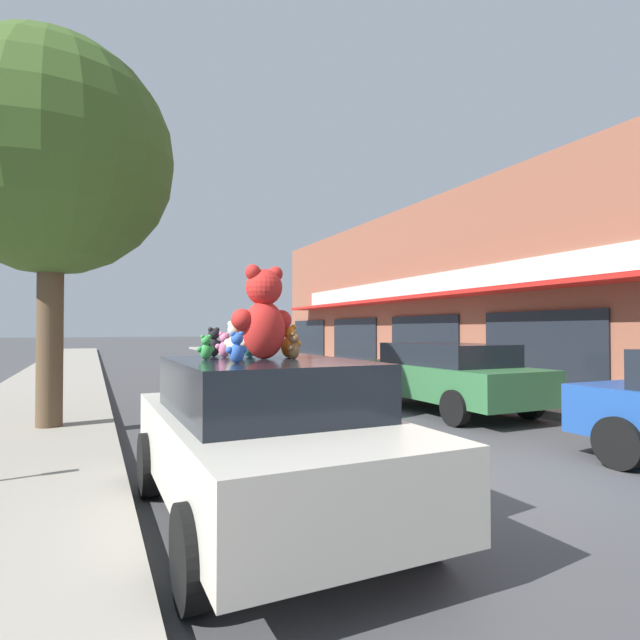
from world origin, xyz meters
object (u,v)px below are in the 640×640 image
at_px(teddy_bear_orange, 289,342).
at_px(teddy_bear_giant, 264,314).
at_px(teddy_bear_blue, 237,348).
at_px(teddy_bear_black, 214,342).
at_px(teddy_bear_green, 206,348).
at_px(teddy_bear_brown, 294,346).
at_px(teddy_bear_teal, 250,342).
at_px(street_tree, 52,158).
at_px(plush_art_car, 265,435).
at_px(teddy_bear_pink, 225,345).
at_px(teddy_bear_cream, 235,341).
at_px(parked_car_far_center, 446,374).
at_px(teddy_bear_white, 239,345).

bearing_deg(teddy_bear_orange, teddy_bear_giant, 46.99).
bearing_deg(teddy_bear_blue, teddy_bear_black, -104.49).
distance_m(teddy_bear_green, teddy_bear_brown, 0.87).
bearing_deg(teddy_bear_teal, teddy_bear_giant, 69.26).
xyz_separation_m(teddy_bear_green, teddy_bear_brown, (0.84, -0.21, 0.01)).
height_order(teddy_bear_brown, street_tree, street_tree).
relative_size(plush_art_car, street_tree, 0.59).
distance_m(teddy_bear_giant, teddy_bear_orange, 0.45).
height_order(teddy_bear_teal, street_tree, street_tree).
relative_size(teddy_bear_giant, teddy_bear_blue, 3.36).
bearing_deg(plush_art_car, teddy_bear_green, 155.21).
xyz_separation_m(teddy_bear_teal, teddy_bear_pink, (-0.26, 0.06, -0.03)).
bearing_deg(teddy_bear_pink, teddy_bear_cream, 97.66).
xyz_separation_m(teddy_bear_green, teddy_bear_pink, (0.28, 0.39, 0.01)).
height_order(teddy_bear_green, teddy_bear_black, teddy_bear_black).
xyz_separation_m(teddy_bear_cream, parked_car_far_center, (6.03, 4.23, -0.91)).
xyz_separation_m(teddy_bear_black, teddy_bear_cream, (0.09, -0.58, 0.03)).
distance_m(teddy_bear_cream, street_tree, 6.28).
bearing_deg(plush_art_car, parked_car_far_center, 36.97).
bearing_deg(parked_car_far_center, teddy_bear_orange, -142.34).
xyz_separation_m(teddy_bear_blue, teddy_bear_cream, (0.15, 0.61, 0.05)).
distance_m(plush_art_car, teddy_bear_orange, 1.00).
distance_m(plush_art_car, teddy_bear_giant, 1.19).
relative_size(teddy_bear_blue, teddy_bear_white, 1.01).
bearing_deg(teddy_bear_teal, teddy_bear_blue, 44.38).
relative_size(plush_art_car, teddy_bear_cream, 10.50).
relative_size(plush_art_car, teddy_bear_white, 14.50).
height_order(plush_art_car, teddy_bear_cream, teddy_bear_cream).
height_order(teddy_bear_giant, street_tree, street_tree).
bearing_deg(parked_car_far_center, teddy_bear_black, -149.23).
bearing_deg(teddy_bear_giant, teddy_bear_brown, 146.31).
relative_size(teddy_bear_cream, parked_car_far_center, 0.08).
xyz_separation_m(teddy_bear_giant, teddy_bear_blue, (-0.41, -0.50, -0.32)).
bearing_deg(parked_car_far_center, teddy_bear_giant, -143.10).
relative_size(plush_art_car, parked_car_far_center, 0.86).
height_order(teddy_bear_cream, teddy_bear_white, teddy_bear_cream).
bearing_deg(parked_car_far_center, plush_art_car, -142.42).
height_order(teddy_bear_blue, teddy_bear_brown, teddy_bear_blue).
bearing_deg(teddy_bear_teal, teddy_bear_cream, 30.39).
distance_m(teddy_bear_green, teddy_bear_pink, 0.48).
bearing_deg(teddy_bear_brown, teddy_bear_green, -56.07).
bearing_deg(street_tree, teddy_bear_giant, -66.56).
bearing_deg(teddy_bear_orange, plush_art_car, 61.73).
xyz_separation_m(teddy_bear_pink, teddy_bear_black, (-0.07, 0.19, 0.02)).
bearing_deg(teddy_bear_giant, teddy_bear_pink, -75.25).
height_order(teddy_bear_teal, teddy_bear_pink, teddy_bear_teal).
bearing_deg(teddy_bear_black, teddy_bear_orange, 115.25).
bearing_deg(teddy_bear_teal, teddy_bear_pink, -35.87).
bearing_deg(teddy_bear_white, plush_art_car, 122.48).
relative_size(teddy_bear_pink, teddy_bear_cream, 0.71).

